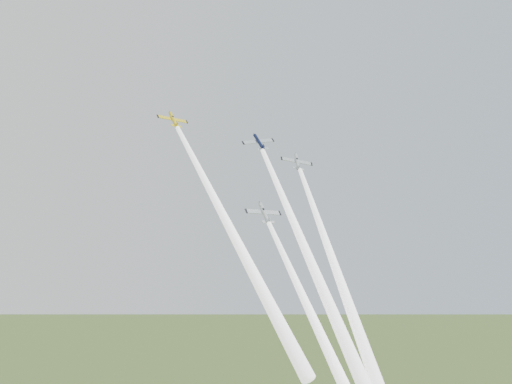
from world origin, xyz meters
name	(u,v)px	position (x,y,z in m)	size (l,w,h in m)	color
plane_yellow	(173,120)	(-13.85, 6.35, 108.38)	(7.20, 7.14, 1.13)	yellow
smoke_trail_yellow	(230,228)	(-12.71, -19.64, 83.36)	(2.31, 2.31, 65.79)	white
plane_navy	(259,142)	(2.32, -3.10, 103.30)	(7.23, 7.17, 1.13)	#0C1438
smoke_trail_navy	(310,259)	(-2.02, -29.20, 77.86)	(2.31, 2.31, 67.01)	white
plane_silver_right	(297,162)	(14.60, 1.01, 100.51)	(7.63, 7.57, 1.20)	#B7BFC6
smoke_trail_silver_right	(336,270)	(7.61, -23.56, 75.93)	(2.31, 2.31, 64.50)	white
plane_silver_low	(264,213)	(1.25, -7.27, 87.54)	(8.00, 7.93, 1.25)	#B5BDC4
smoke_trail_silver_low	(316,325)	(-0.67, -28.95, 66.61)	(2.31, 2.31, 53.99)	white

